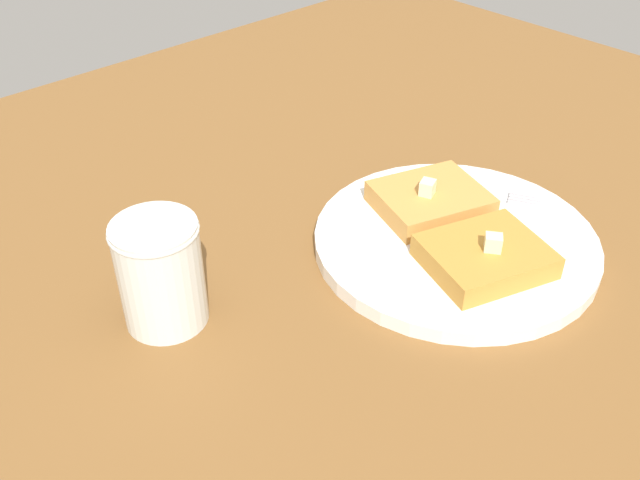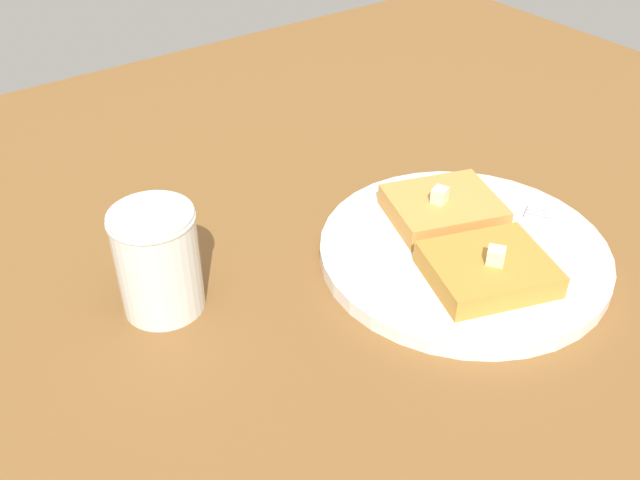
{
  "view_description": "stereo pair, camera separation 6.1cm",
  "coord_description": "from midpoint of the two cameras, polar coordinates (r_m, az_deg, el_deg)",
  "views": [
    {
      "loc": [
        32.74,
        -44.4,
        43.2
      ],
      "look_at": [
        -3.48,
        -10.81,
        6.93
      ],
      "focal_mm": 40.0,
      "sensor_mm": 36.0,
      "label": 1
    },
    {
      "loc": [
        36.61,
        -39.67,
        43.2
      ],
      "look_at": [
        -3.48,
        -10.81,
        6.93
      ],
      "focal_mm": 40.0,
      "sensor_mm": 36.0,
      "label": 2
    }
  ],
  "objects": [
    {
      "name": "butter_pat_primary",
      "position": [
        0.69,
        12.09,
        3.44
      ],
      "size": [
        1.77,
        1.85,
        1.46
      ],
      "primitive_type": "cube",
      "rotation": [
        0.0,
        0.0,
        1.97
      ],
      "color": "beige",
      "rests_on": "toast_slice_left"
    },
    {
      "name": "plate",
      "position": [
        0.68,
        13.95,
        -0.94
      ],
      "size": [
        26.68,
        26.68,
        1.47
      ],
      "color": "white",
      "rests_on": "table_surface"
    },
    {
      "name": "toast_slice_middle",
      "position": [
        0.64,
        16.22,
        -2.24
      ],
      "size": [
        11.39,
        12.38,
        2.15
      ],
      "primitive_type": "cube",
      "rotation": [
        0.0,
        0.0,
        -0.32
      ],
      "color": "#BE8332",
      "rests_on": "plate"
    },
    {
      "name": "toast_slice_left",
      "position": [
        0.7,
        12.29,
        2.43
      ],
      "size": [
        11.39,
        12.38,
        2.15
      ],
      "primitive_type": "cube",
      "rotation": [
        0.0,
        0.0,
        -0.32
      ],
      "color": "#CD8E43",
      "rests_on": "plate"
    },
    {
      "name": "syrup_jar",
      "position": [
        0.6,
        -9.94,
        -2.12
      ],
      "size": [
        7.12,
        7.12,
        9.48
      ],
      "color": "#37120B",
      "rests_on": "table_surface"
    },
    {
      "name": "fork",
      "position": [
        0.74,
        15.69,
        2.85
      ],
      "size": [
        14.77,
        8.85,
        0.36
      ],
      "color": "silver",
      "rests_on": "plate"
    },
    {
      "name": "table_surface",
      "position": [
        0.69,
        11.63,
        -2.21
      ],
      "size": [
        120.53,
        120.53,
        2.43
      ],
      "primitive_type": "cube",
      "color": "brown",
      "rests_on": "ground"
    },
    {
      "name": "butter_pat_secondary",
      "position": [
        0.62,
        16.44,
        -1.45
      ],
      "size": [
        1.95,
        1.92,
        1.46
      ],
      "primitive_type": "cube",
      "rotation": [
        0.0,
        0.0,
        0.64
      ],
      "color": "beige",
      "rests_on": "toast_slice_middle"
    }
  ]
}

